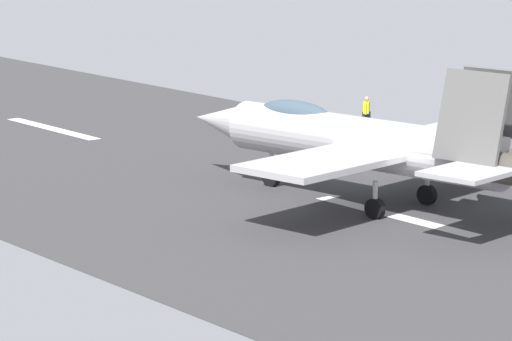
% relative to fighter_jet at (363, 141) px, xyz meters
% --- Properties ---
extents(ground_plane, '(400.00, 400.00, 0.00)m').
position_rel_fighter_jet_xyz_m(ground_plane, '(-2.69, 0.48, -2.45)').
color(ground_plane, slate).
extents(runway_strip, '(240.00, 26.00, 0.02)m').
position_rel_fighter_jet_xyz_m(runway_strip, '(-2.71, 0.48, -2.44)').
color(runway_strip, '#383639').
rests_on(runway_strip, ground).
extents(fighter_jet, '(17.11, 13.58, 5.65)m').
position_rel_fighter_jet_xyz_m(fighter_jet, '(0.00, 0.00, 0.00)').
color(fighter_jet, '#A9A6AB').
rests_on(fighter_jet, ground).
extents(crew_person, '(0.49, 0.58, 1.63)m').
position_rel_fighter_jet_xyz_m(crew_person, '(12.39, -11.93, -1.63)').
color(crew_person, '#1E2338').
rests_on(crew_person, ground).
extents(marker_cone_mid, '(0.44, 0.44, 0.55)m').
position_rel_fighter_jet_xyz_m(marker_cone_mid, '(5.51, -13.01, -2.17)').
color(marker_cone_mid, orange).
rests_on(marker_cone_mid, ground).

